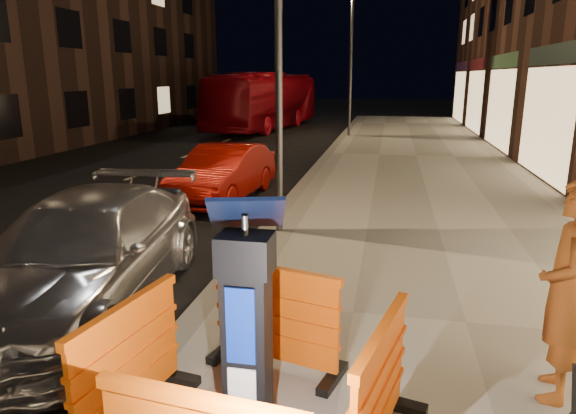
% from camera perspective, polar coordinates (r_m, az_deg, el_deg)
% --- Properties ---
extents(ground_plane, '(120.00, 120.00, 0.00)m').
position_cam_1_polar(ground_plane, '(6.45, -8.90, -11.36)').
color(ground_plane, black).
rests_on(ground_plane, ground).
extents(sidewalk, '(6.00, 60.00, 0.15)m').
position_cam_1_polar(sidewalk, '(6.14, 19.12, -12.62)').
color(sidewalk, '#99968B').
rests_on(sidewalk, ground).
extents(kerb, '(0.30, 60.00, 0.15)m').
position_cam_1_polar(kerb, '(6.42, -8.93, -10.76)').
color(kerb, slate).
rests_on(kerb, ground).
extents(parking_kiosk, '(0.66, 0.66, 1.77)m').
position_cam_1_polar(parking_kiosk, '(3.77, -4.57, -13.25)').
color(parking_kiosk, black).
rests_on(parking_kiosk, sidewalk).
extents(barrier_back, '(1.36, 0.83, 0.99)m').
position_cam_1_polar(barrier_back, '(4.77, -1.33, -12.25)').
color(barrier_back, '#EB590B').
rests_on(barrier_back, sidewalk).
extents(barrier_kerbside, '(0.73, 1.34, 0.99)m').
position_cam_1_polar(barrier_kerbside, '(4.29, -17.28, -16.20)').
color(barrier_kerbside, '#EB590B').
rests_on(barrier_kerbside, sidewalk).
extents(barrier_bldgside, '(0.81, 1.36, 0.99)m').
position_cam_1_polar(barrier_bldgside, '(3.86, 10.12, -19.53)').
color(barrier_bldgside, '#EB590B').
rests_on(barrier_bldgside, sidewalk).
extents(car_silver, '(2.41, 4.87, 1.36)m').
position_cam_1_polar(car_silver, '(6.99, -21.11, -10.12)').
color(car_silver, silver).
rests_on(car_silver, ground).
extents(car_red, '(1.63, 3.88, 1.25)m').
position_cam_1_polar(car_red, '(12.02, -7.07, 0.89)').
color(car_red, '#870B05').
rests_on(car_red, ground).
extents(bus_doubledecker, '(3.82, 10.80, 2.94)m').
position_cam_1_polar(bus_doubledecker, '(27.80, -2.51, 8.64)').
color(bus_doubledecker, maroon).
rests_on(bus_doubledecker, ground).
extents(man, '(0.60, 0.77, 1.87)m').
position_cam_1_polar(man, '(4.78, 28.62, -8.27)').
color(man, '#8D4316').
rests_on(man, sidewalk).
extents(street_lamp_mid, '(0.12, 0.12, 6.00)m').
position_cam_1_polar(street_lamp_mid, '(8.64, -1.05, 16.82)').
color(street_lamp_mid, '#3F3F44').
rests_on(street_lamp_mid, sidewalk).
extents(street_lamp_far, '(0.12, 0.12, 6.00)m').
position_cam_1_polar(street_lamp_far, '(23.51, 6.98, 15.19)').
color(street_lamp_far, '#3F3F44').
rests_on(street_lamp_far, sidewalk).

